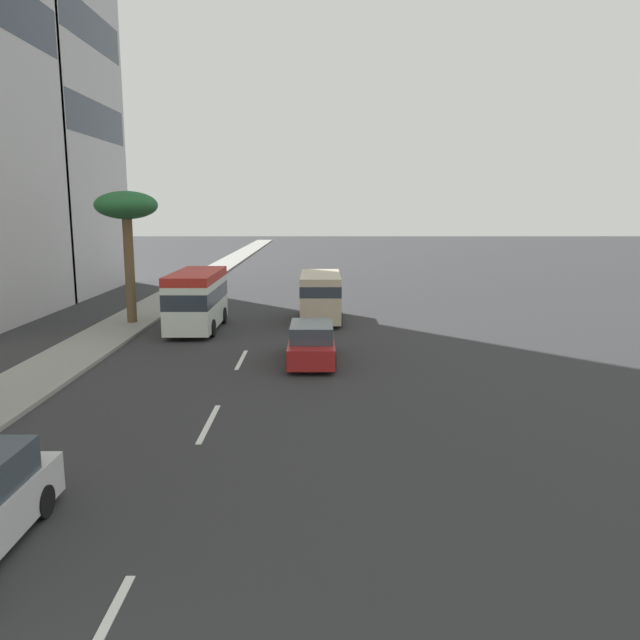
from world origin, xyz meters
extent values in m
plane|color=#2D2D30|center=(31.50, 0.00, 0.00)|extent=(198.00, 198.00, 0.00)
cube|color=gray|center=(31.50, 6.89, 0.07)|extent=(162.00, 2.76, 0.15)
cube|color=silver|center=(12.85, 0.00, 0.01)|extent=(3.20, 0.16, 0.01)
cube|color=silver|center=(20.33, 0.00, 0.01)|extent=(3.20, 0.16, 0.01)
cylinder|color=black|center=(7.45, 2.30, 0.32)|extent=(0.64, 0.22, 0.64)
cube|color=beige|center=(29.11, -3.17, 1.36)|extent=(5.38, 2.07, 2.32)
cube|color=#2D3842|center=(29.11, -3.17, 1.87)|extent=(5.39, 2.07, 0.56)
cylinder|color=black|center=(30.72, -2.19, 0.36)|extent=(0.72, 0.24, 0.72)
cylinder|color=black|center=(30.72, -4.15, 0.36)|extent=(0.72, 0.24, 0.72)
cylinder|color=black|center=(27.49, -2.19, 0.36)|extent=(0.72, 0.24, 0.72)
cylinder|color=black|center=(27.49, -4.15, 0.36)|extent=(0.72, 0.24, 0.72)
cube|color=silver|center=(26.58, 2.92, 1.35)|extent=(6.08, 2.10, 2.24)
cube|color=#B2261E|center=(26.58, 2.92, 2.68)|extent=(6.08, 2.10, 0.43)
cube|color=#28333D|center=(26.58, 2.92, 1.78)|extent=(6.09, 2.11, 0.75)
cylinder|color=black|center=(24.81, 1.92, 0.42)|extent=(0.84, 0.26, 0.84)
cylinder|color=black|center=(24.81, 3.92, 0.42)|extent=(0.84, 0.26, 0.84)
cylinder|color=black|center=(28.34, 1.92, 0.42)|extent=(0.84, 0.26, 0.84)
cylinder|color=black|center=(28.34, 3.92, 0.42)|extent=(0.84, 0.26, 0.84)
cube|color=#A51E1E|center=(20.05, -2.81, 0.56)|extent=(4.60, 1.76, 0.77)
cube|color=#38424C|center=(19.82, -2.81, 1.25)|extent=(2.53, 1.62, 0.63)
cylinder|color=black|center=(21.47, -2.00, 0.32)|extent=(0.64, 0.22, 0.64)
cylinder|color=black|center=(21.47, -3.62, 0.32)|extent=(0.64, 0.22, 0.64)
cylinder|color=black|center=(18.62, -2.00, 0.32)|extent=(0.64, 0.22, 0.64)
cylinder|color=black|center=(18.62, -3.62, 0.32)|extent=(0.64, 0.22, 0.64)
cylinder|color=brown|center=(27.93, 6.57, 2.89)|extent=(0.50, 0.50, 5.49)
ellipsoid|color=#236033|center=(27.93, 6.57, 6.10)|extent=(3.10, 3.10, 1.40)
cube|color=#2D3847|center=(29.14, 12.26, 15.83)|extent=(11.41, 0.08, 2.64)
cube|color=#2D3847|center=(41.07, 12.26, 11.93)|extent=(11.19, 0.08, 2.49)
cube|color=#2D3847|center=(41.07, 12.26, 17.90)|extent=(11.19, 0.08, 2.49)
camera|label=1|loc=(-3.96, -3.10, 5.97)|focal=35.20mm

